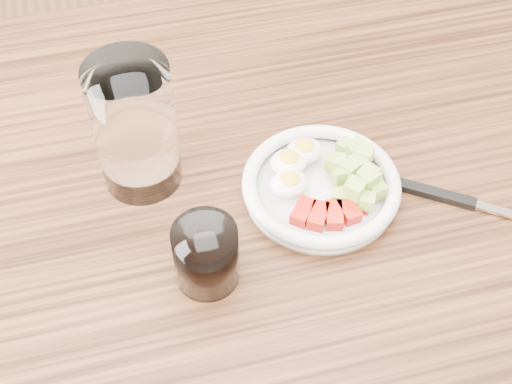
# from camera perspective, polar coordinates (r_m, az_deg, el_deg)

# --- Properties ---
(dining_table) EXTENTS (1.50, 0.90, 0.77)m
(dining_table) POSITION_cam_1_polar(r_m,az_deg,el_deg) (0.91, 0.77, -5.59)
(dining_table) COLOR brown
(dining_table) RESTS_ON ground
(bowl) EXTENTS (0.19, 0.19, 0.05)m
(bowl) POSITION_cam_1_polar(r_m,az_deg,el_deg) (0.83, 5.32, 0.67)
(bowl) COLOR white
(bowl) RESTS_ON dining_table
(fork) EXTENTS (0.18, 0.13, 0.01)m
(fork) POSITION_cam_1_polar(r_m,az_deg,el_deg) (0.86, 15.80, -0.60)
(fork) COLOR black
(fork) RESTS_ON dining_table
(water_glass) EXTENTS (0.09, 0.09, 0.17)m
(water_glass) POSITION_cam_1_polar(r_m,az_deg,el_deg) (0.81, -9.67, 5.14)
(water_glass) COLOR white
(water_glass) RESTS_ON dining_table
(coffee_glass) EXTENTS (0.07, 0.07, 0.08)m
(coffee_glass) POSITION_cam_1_polar(r_m,az_deg,el_deg) (0.75, -4.02, -5.08)
(coffee_glass) COLOR white
(coffee_glass) RESTS_ON dining_table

